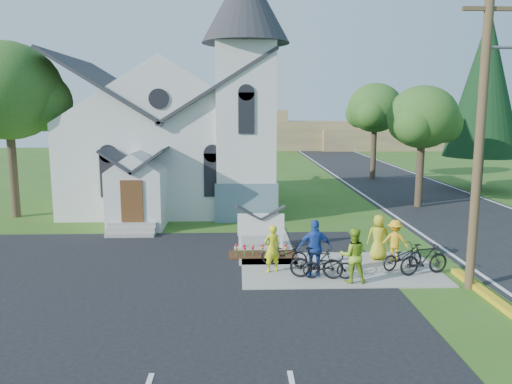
{
  "coord_description": "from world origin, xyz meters",
  "views": [
    {
      "loc": [
        -2.09,
        -16.58,
        5.67
      ],
      "look_at": [
        -1.34,
        5.0,
        2.1
      ],
      "focal_mm": 35.0,
      "sensor_mm": 36.0,
      "label": 1
    }
  ],
  "objects_px": {
    "bike_4": "(403,257)",
    "church_sign": "(261,225)",
    "cyclist_0": "(272,248)",
    "cyclist_2": "(315,248)",
    "bike_2": "(328,266)",
    "bike_3": "(424,259)",
    "bike_0": "(284,254)",
    "cyclist_4": "(379,237)",
    "utility_pole": "(483,118)",
    "bike_1": "(316,263)",
    "cyclist_3": "(395,241)",
    "cyclist_1": "(353,255)"
  },
  "relations": [
    {
      "from": "cyclist_1",
      "to": "cyclist_4",
      "type": "distance_m",
      "value": 2.88
    },
    {
      "from": "cyclist_0",
      "to": "bike_3",
      "type": "xyz_separation_m",
      "value": [
        5.2,
        -0.5,
        -0.28
      ]
    },
    {
      "from": "cyclist_3",
      "to": "bike_1",
      "type": "bearing_deg",
      "value": 43.56
    },
    {
      "from": "cyclist_1",
      "to": "cyclist_3",
      "type": "bearing_deg",
      "value": -129.78
    },
    {
      "from": "church_sign",
      "to": "cyclist_4",
      "type": "bearing_deg",
      "value": -21.27
    },
    {
      "from": "utility_pole",
      "to": "cyclist_2",
      "type": "xyz_separation_m",
      "value": [
        -4.88,
        1.18,
        -4.37
      ]
    },
    {
      "from": "bike_3",
      "to": "cyclist_2",
      "type": "bearing_deg",
      "value": 76.43
    },
    {
      "from": "church_sign",
      "to": "cyclist_2",
      "type": "height_order",
      "value": "cyclist_2"
    },
    {
      "from": "cyclist_1",
      "to": "bike_1",
      "type": "xyz_separation_m",
      "value": [
        -1.14,
        0.4,
        -0.37
      ]
    },
    {
      "from": "cyclist_0",
      "to": "cyclist_2",
      "type": "height_order",
      "value": "cyclist_2"
    },
    {
      "from": "cyclist_0",
      "to": "cyclist_1",
      "type": "relative_size",
      "value": 0.92
    },
    {
      "from": "bike_0",
      "to": "cyclist_4",
      "type": "relative_size",
      "value": 0.99
    },
    {
      "from": "utility_pole",
      "to": "cyclist_3",
      "type": "relative_size",
      "value": 6.36
    },
    {
      "from": "cyclist_3",
      "to": "bike_4",
      "type": "height_order",
      "value": "cyclist_3"
    },
    {
      "from": "church_sign",
      "to": "utility_pole",
      "type": "bearing_deg",
      "value": -35.6
    },
    {
      "from": "utility_pole",
      "to": "bike_1",
      "type": "height_order",
      "value": "utility_pole"
    },
    {
      "from": "cyclist_2",
      "to": "bike_2",
      "type": "xyz_separation_m",
      "value": [
        0.41,
        -0.28,
        -0.53
      ]
    },
    {
      "from": "utility_pole",
      "to": "cyclist_0",
      "type": "distance_m",
      "value": 7.95
    },
    {
      "from": "bike_4",
      "to": "cyclist_1",
      "type": "bearing_deg",
      "value": 98.59
    },
    {
      "from": "bike_1",
      "to": "cyclist_3",
      "type": "height_order",
      "value": "cyclist_3"
    },
    {
      "from": "utility_pole",
      "to": "bike_0",
      "type": "relative_size",
      "value": 5.84
    },
    {
      "from": "utility_pole",
      "to": "cyclist_3",
      "type": "bearing_deg",
      "value": 120.38
    },
    {
      "from": "bike_3",
      "to": "bike_4",
      "type": "height_order",
      "value": "bike_3"
    },
    {
      "from": "cyclist_3",
      "to": "bike_3",
      "type": "bearing_deg",
      "value": 122.49
    },
    {
      "from": "bike_4",
      "to": "church_sign",
      "type": "bearing_deg",
      "value": 36.9
    },
    {
      "from": "bike_1",
      "to": "cyclist_3",
      "type": "relative_size",
      "value": 1.14
    },
    {
      "from": "bike_4",
      "to": "utility_pole",
      "type": "bearing_deg",
      "value": -161.53
    },
    {
      "from": "church_sign",
      "to": "cyclist_1",
      "type": "relative_size",
      "value": 1.21
    },
    {
      "from": "bike_1",
      "to": "bike_2",
      "type": "height_order",
      "value": "bike_1"
    },
    {
      "from": "bike_0",
      "to": "utility_pole",
      "type": "bearing_deg",
      "value": -93.45
    },
    {
      "from": "cyclist_2",
      "to": "bike_0",
      "type": "bearing_deg",
      "value": -50.12
    },
    {
      "from": "bike_1",
      "to": "cyclist_2",
      "type": "distance_m",
      "value": 0.5
    },
    {
      "from": "bike_2",
      "to": "bike_3",
      "type": "xyz_separation_m",
      "value": [
        3.36,
        0.31,
        0.11
      ]
    },
    {
      "from": "bike_0",
      "to": "bike_2",
      "type": "xyz_separation_m",
      "value": [
        1.35,
        -1.46,
        -0.0
      ]
    },
    {
      "from": "bike_3",
      "to": "bike_0",
      "type": "bearing_deg",
      "value": 62.16
    },
    {
      "from": "bike_1",
      "to": "cyclist_2",
      "type": "relative_size",
      "value": 0.91
    },
    {
      "from": "utility_pole",
      "to": "cyclist_1",
      "type": "relative_size",
      "value": 5.52
    },
    {
      "from": "church_sign",
      "to": "bike_0",
      "type": "distance_m",
      "value": 2.5
    },
    {
      "from": "cyclist_1",
      "to": "bike_3",
      "type": "relative_size",
      "value": 0.98
    },
    {
      "from": "cyclist_2",
      "to": "cyclist_3",
      "type": "relative_size",
      "value": 1.25
    },
    {
      "from": "church_sign",
      "to": "bike_4",
      "type": "relative_size",
      "value": 1.28
    },
    {
      "from": "cyclist_0",
      "to": "bike_4",
      "type": "xyz_separation_m",
      "value": [
        4.68,
        0.13,
        -0.38
      ]
    },
    {
      "from": "bike_1",
      "to": "cyclist_3",
      "type": "distance_m",
      "value": 3.72
    },
    {
      "from": "utility_pole",
      "to": "bike_3",
      "type": "relative_size",
      "value": 5.41
    },
    {
      "from": "bike_0",
      "to": "bike_2",
      "type": "height_order",
      "value": "same"
    },
    {
      "from": "cyclist_4",
      "to": "bike_0",
      "type": "bearing_deg",
      "value": 18.91
    },
    {
      "from": "cyclist_0",
      "to": "bike_3",
      "type": "bearing_deg",
      "value": 152.48
    },
    {
      "from": "bike_0",
      "to": "cyclist_2",
      "type": "relative_size",
      "value": 0.87
    },
    {
      "from": "cyclist_3",
      "to": "bike_4",
      "type": "distance_m",
      "value": 1.0
    },
    {
      "from": "bike_1",
      "to": "bike_3",
      "type": "relative_size",
      "value": 0.97
    }
  ]
}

